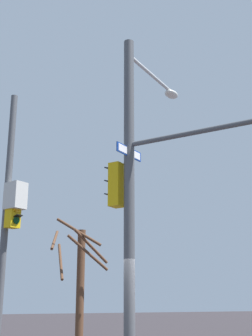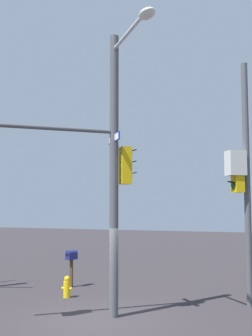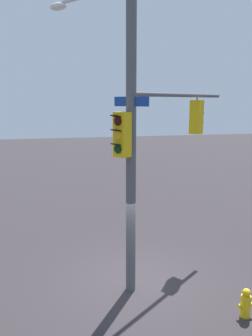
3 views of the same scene
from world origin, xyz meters
name	(u,v)px [view 3 (image 3 of 3)]	position (x,y,z in m)	size (l,w,h in m)	color
ground_plane	(137,281)	(0.00, 0.00, 0.00)	(80.00, 80.00, 0.00)	#2F2A2D
main_signal_pole_assembly	(140,123)	(-0.08, -0.12, 4.56)	(5.98, 3.71, 8.22)	#4C4F54
fire_hydrant	(246,303)	(-2.13, 2.17, 0.34)	(0.38, 0.24, 0.73)	yellow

